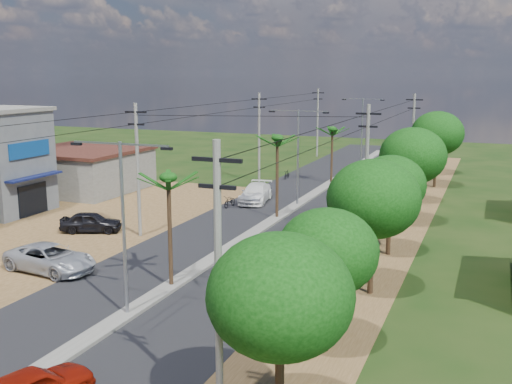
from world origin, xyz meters
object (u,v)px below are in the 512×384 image
car_silver_mid (302,251)px  car_parked_silver (50,259)px  car_parked_dark (91,222)px  moto_rider_east (232,324)px  car_white_far (256,194)px

car_silver_mid → car_parked_silver: bearing=36.9°
car_silver_mid → car_parked_dark: bearing=4.6°
moto_rider_east → car_parked_silver: bearing=-8.8°
moto_rider_east → car_silver_mid: bearing=-81.5°
car_parked_silver → car_parked_dark: 8.45m
car_silver_mid → moto_rider_east: (0.20, -10.47, -0.26)m
car_white_far → car_parked_silver: (-3.76, -21.27, -0.02)m
car_parked_silver → moto_rider_east: (12.70, -3.68, -0.30)m
car_parked_silver → car_parked_dark: size_ratio=1.30×
car_parked_silver → car_white_far: bearing=-3.5°
car_silver_mid → car_parked_dark: size_ratio=1.04×
car_white_far → car_parked_dark: (-6.94, -13.43, -0.06)m
car_white_far → moto_rider_east: bearing=-79.6°
car_parked_silver → moto_rider_east: size_ratio=3.11×
car_white_far → car_parked_dark: size_ratio=1.28×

